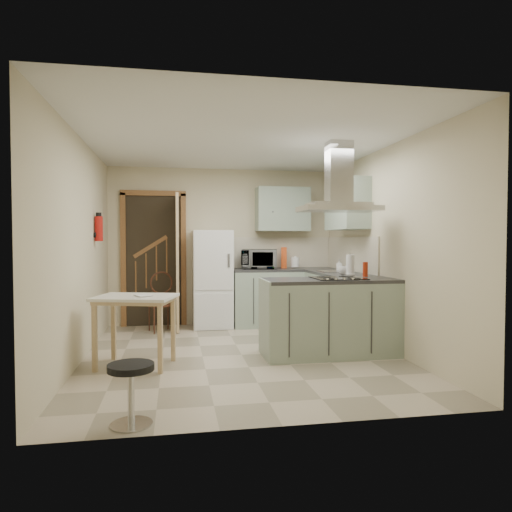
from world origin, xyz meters
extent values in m
plane|color=#BBAA91|center=(0.00, 0.00, 0.00)|extent=(4.20, 4.20, 0.00)
plane|color=silver|center=(0.00, 0.00, 2.50)|extent=(4.20, 4.20, 0.00)
plane|color=beige|center=(0.00, 2.10, 1.25)|extent=(3.60, 0.00, 3.60)
plane|color=beige|center=(-1.80, 0.00, 1.25)|extent=(0.00, 4.20, 4.20)
plane|color=beige|center=(1.80, 0.00, 1.25)|extent=(0.00, 4.20, 4.20)
cube|color=brown|center=(-1.10, 2.07, 1.05)|extent=(1.10, 0.12, 2.10)
cube|color=white|center=(-0.20, 1.80, 0.75)|extent=(0.60, 0.60, 1.50)
cube|color=#9EB2A0|center=(0.66, 1.80, 0.45)|extent=(1.08, 0.60, 0.90)
cube|color=#9EB2A0|center=(1.50, 1.12, 0.45)|extent=(0.60, 1.95, 0.90)
cube|color=beige|center=(0.96, 2.09, 1.15)|extent=(1.68, 0.02, 0.50)
cube|color=#9EB2A0|center=(0.95, 1.93, 1.85)|extent=(0.85, 0.35, 0.70)
cube|color=#9EB2A0|center=(1.62, 0.85, 1.85)|extent=(0.35, 0.90, 0.70)
cube|color=#9EB2A0|center=(1.02, -0.18, 0.45)|extent=(1.55, 0.65, 0.90)
cube|color=black|center=(1.12, -0.18, 0.91)|extent=(0.58, 0.50, 0.01)
cube|color=silver|center=(1.12, -0.18, 1.72)|extent=(0.90, 0.55, 0.10)
cube|color=silver|center=(1.50, 0.95, 0.91)|extent=(0.45, 0.40, 0.01)
cylinder|color=#B2140F|center=(-1.74, 0.90, 1.50)|extent=(0.10, 0.10, 0.32)
cube|color=tan|center=(-1.19, -0.28, 0.38)|extent=(0.94, 0.80, 0.76)
cube|color=#52211B|center=(-0.97, 1.55, 0.40)|extent=(0.45, 0.45, 0.80)
cylinder|color=black|center=(-1.09, -1.88, 0.23)|extent=(0.44, 0.44, 0.45)
imported|color=black|center=(0.54, 1.80, 1.05)|extent=(0.62, 0.48, 0.31)
cylinder|color=white|center=(1.14, 1.84, 1.00)|extent=(0.15, 0.15, 0.19)
cube|color=#E34D1A|center=(0.99, 1.97, 1.07)|extent=(0.14, 0.24, 0.34)
imported|color=silver|center=(1.63, 1.16, 0.98)|extent=(0.10, 0.10, 0.17)
cylinder|color=white|center=(1.48, 0.33, 1.04)|extent=(0.14, 0.14, 0.27)
imported|color=silver|center=(1.42, 0.40, 0.95)|extent=(0.17, 0.17, 0.11)
cylinder|color=red|center=(1.55, 0.03, 0.99)|extent=(0.06, 0.06, 0.18)
imported|color=#973732|center=(-1.17, -0.37, 0.80)|extent=(0.22, 0.24, 0.09)
camera|label=1|loc=(-0.76, -5.28, 1.35)|focal=32.00mm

